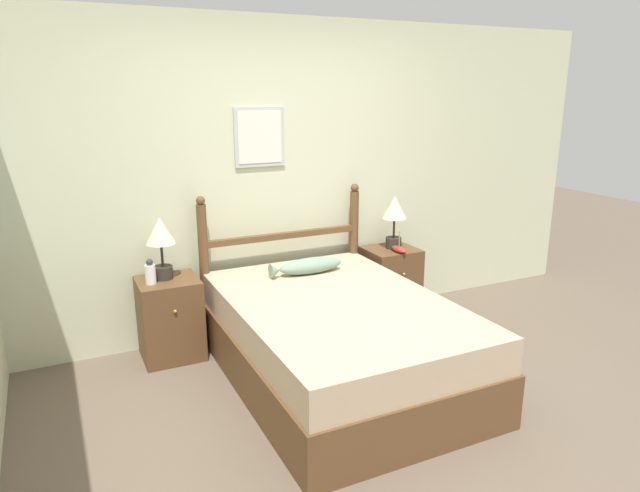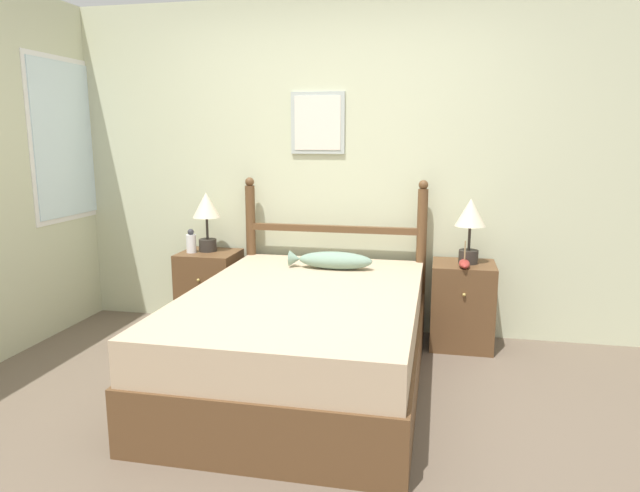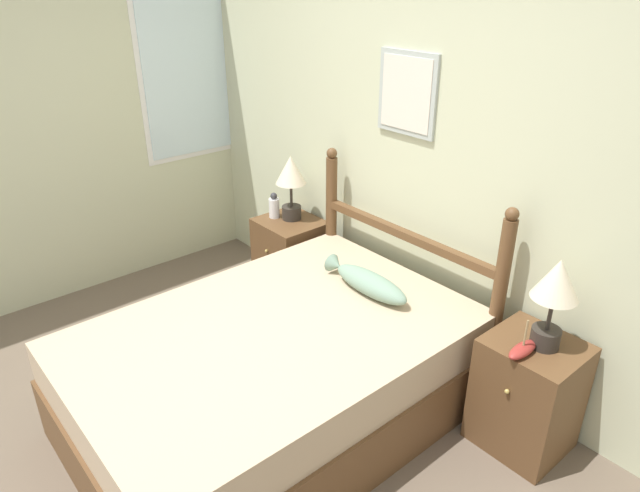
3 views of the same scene
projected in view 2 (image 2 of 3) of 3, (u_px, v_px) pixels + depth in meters
ground_plane at (275, 429)px, 3.02m from camera, size 16.00×16.00×0.00m
wall_back at (335, 169)px, 4.44m from camera, size 6.40×0.08×2.55m
bed at (304, 338)px, 3.53m from camera, size 1.42×2.07×0.59m
headboard at (333, 251)px, 4.42m from camera, size 1.42×0.08×1.21m
nightstand_left at (210, 290)px, 4.56m from camera, size 0.44×0.43×0.62m
nightstand_right at (462, 305)px, 4.16m from camera, size 0.44×0.43×0.62m
table_lamp_left at (207, 212)px, 4.48m from camera, size 0.22×0.22×0.47m
table_lamp_right at (470, 220)px, 4.05m from camera, size 0.22×0.22×0.47m
bottle at (191, 242)px, 4.47m from camera, size 0.08×0.08×0.19m
model_boat at (464, 264)px, 3.98m from camera, size 0.07×0.20×0.19m
fish_pillow at (332, 260)px, 4.05m from camera, size 0.60×0.16×0.13m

